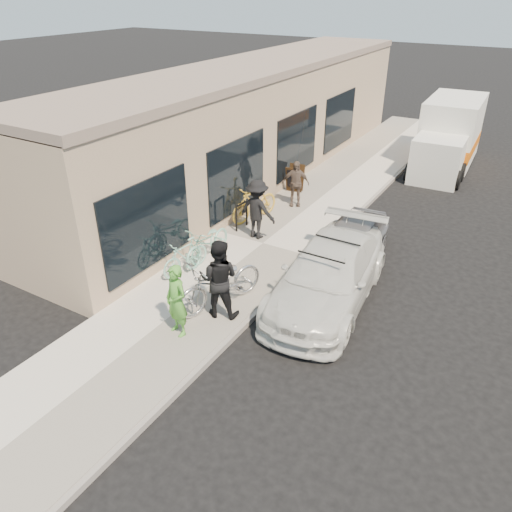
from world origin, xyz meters
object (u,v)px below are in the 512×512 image
at_px(bystander_b, 295,183).
at_px(moving_truck, 448,138).
at_px(tandem_bike, 220,283).
at_px(cruiser_bike_b, 208,242).
at_px(woman_rider, 176,301).
at_px(cruiser_bike_a, 185,256).
at_px(sedan_white, 328,275).
at_px(man_standing, 219,279).
at_px(sandwich_board, 295,178).
at_px(bike_rack, 242,213).
at_px(bystander_a, 257,209).
at_px(sedan_silver, 351,241).
at_px(cruiser_bike_c, 254,203).

bearing_deg(bystander_b, moving_truck, 38.50).
xyz_separation_m(tandem_bike, cruiser_bike_b, (-1.54, 1.65, -0.10)).
bearing_deg(woman_rider, moving_truck, 97.00).
height_order(woman_rider, cruiser_bike_a, woman_rider).
distance_m(sedan_white, man_standing, 2.65).
bearing_deg(sandwich_board, man_standing, -85.11).
distance_m(bike_rack, woman_rider, 5.29).
relative_size(man_standing, cruiser_bike_a, 1.24).
relative_size(tandem_bike, bystander_a, 1.31).
xyz_separation_m(cruiser_bike_a, bystander_b, (0.42, 5.33, 0.32)).
bearing_deg(bystander_a, bystander_b, -83.52).
xyz_separation_m(bike_rack, moving_truck, (3.84, 9.66, 0.53)).
bearing_deg(cruiser_bike_a, sedan_silver, 51.34).
relative_size(woman_rider, bystander_b, 1.05).
xyz_separation_m(cruiser_bike_b, cruiser_bike_c, (-0.24, 2.83, 0.06)).
bearing_deg(sandwich_board, cruiser_bike_c, -99.29).
relative_size(cruiser_bike_a, bystander_b, 0.97).
bearing_deg(bike_rack, bystander_b, 76.56).
bearing_deg(moving_truck, bike_rack, -114.54).
xyz_separation_m(tandem_bike, bystander_b, (-1.21, 6.14, 0.17)).
relative_size(moving_truck, woman_rider, 3.40).
distance_m(tandem_bike, woman_rider, 1.34).
bearing_deg(cruiser_bike_c, cruiser_bike_b, -69.64).
bearing_deg(woman_rider, bystander_b, 113.49).
xyz_separation_m(bike_rack, bystander_b, (0.58, 2.41, 0.27)).
bearing_deg(sedan_white, bike_rack, 145.03).
bearing_deg(cruiser_bike_a, bike_rack, 103.09).
bearing_deg(sandwich_board, cruiser_bike_b, -96.99).
height_order(cruiser_bike_b, cruiser_bike_c, cruiser_bike_c).
xyz_separation_m(tandem_bike, cruiser_bike_c, (-1.79, 4.48, -0.04)).
relative_size(sedan_silver, cruiser_bike_c, 1.95).
height_order(sedan_white, cruiser_bike_c, sedan_white).
bearing_deg(cruiser_bike_b, sedan_silver, 31.44).
bearing_deg(bystander_b, cruiser_bike_c, -136.24).
distance_m(woman_rider, cruiser_bike_a, 2.59).
relative_size(bike_rack, bystander_b, 0.53).
distance_m(tandem_bike, cruiser_bike_a, 1.83).
distance_m(sedan_white, bystander_a, 3.53).
relative_size(sandwich_board, cruiser_bike_a, 0.62).
relative_size(moving_truck, bystander_b, 3.58).
height_order(sedan_white, man_standing, man_standing).
distance_m(tandem_bike, cruiser_bike_b, 2.26).
distance_m(sandwich_board, bystander_b, 1.33).
bearing_deg(tandem_bike, sedan_white, 59.94).
distance_m(sedan_silver, bystander_b, 3.79).
height_order(sedan_white, cruiser_bike_a, sedan_white).
xyz_separation_m(bike_rack, cruiser_bike_a, (0.15, -2.92, -0.05)).
distance_m(sandwich_board, woman_rider, 8.75).
xyz_separation_m(cruiser_bike_c, bystander_a, (0.70, -1.02, 0.32)).
bearing_deg(man_standing, cruiser_bike_b, -67.92).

